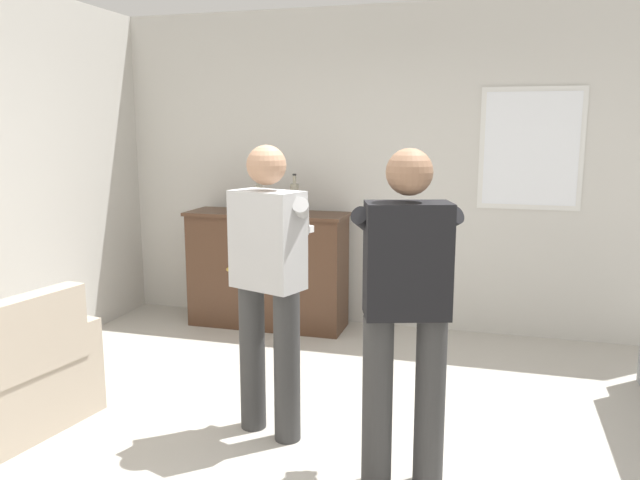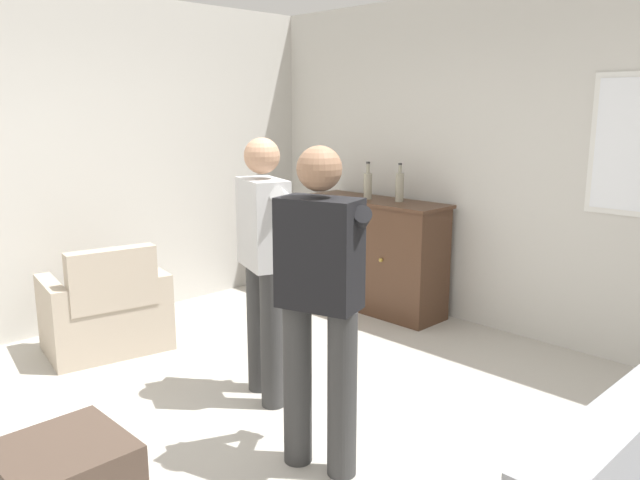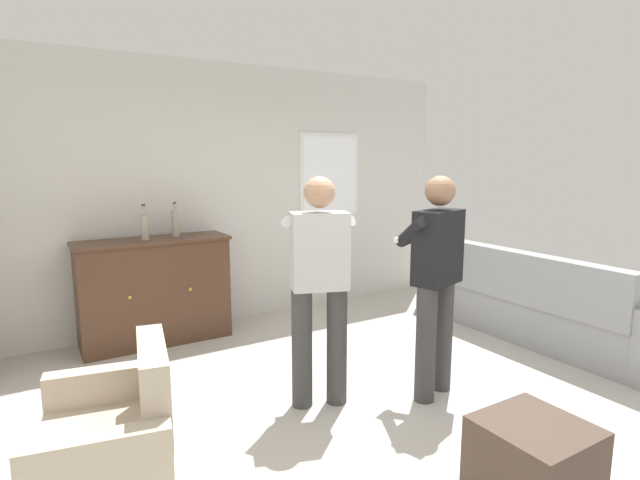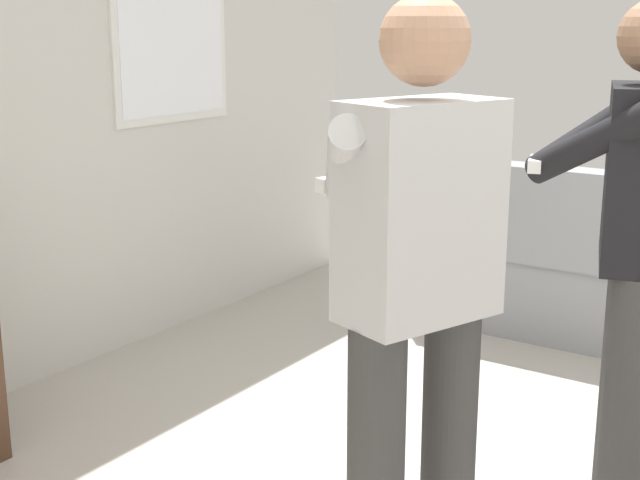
# 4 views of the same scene
# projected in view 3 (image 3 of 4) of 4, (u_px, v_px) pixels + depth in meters

# --- Properties ---
(ground) EXTENTS (10.40, 10.40, 0.00)m
(ground) POSITION_uv_depth(u_px,v_px,m) (397.00, 411.00, 3.60)
(ground) COLOR #B2ADA3
(wall_back_with_window) EXTENTS (5.20, 0.15, 2.80)m
(wall_back_with_window) POSITION_uv_depth(u_px,v_px,m) (249.00, 194.00, 5.63)
(wall_back_with_window) COLOR beige
(wall_back_with_window) RESTS_ON ground
(couch) EXTENTS (0.57, 2.64, 0.91)m
(couch) POSITION_uv_depth(u_px,v_px,m) (523.00, 305.00, 5.02)
(couch) COLOR gray
(couch) RESTS_ON ground
(armchair) EXTENTS (0.79, 0.98, 0.85)m
(armchair) POSITION_uv_depth(u_px,v_px,m) (112.00, 452.00, 2.61)
(armchair) COLOR #B2A38E
(armchair) RESTS_ON ground
(sideboard_cabinet) EXTENTS (1.43, 0.49, 1.03)m
(sideboard_cabinet) POSITION_uv_depth(u_px,v_px,m) (155.00, 291.00, 4.87)
(sideboard_cabinet) COLOR #472D1E
(sideboard_cabinet) RESTS_ON ground
(bottle_wine_green) EXTENTS (0.07, 0.07, 0.34)m
(bottle_wine_green) POSITION_uv_depth(u_px,v_px,m) (175.00, 223.00, 4.93)
(bottle_wine_green) COLOR gray
(bottle_wine_green) RESTS_ON sideboard_cabinet
(bottle_liquor_amber) EXTENTS (0.08, 0.08, 0.34)m
(bottle_liquor_amber) POSITION_uv_depth(u_px,v_px,m) (145.00, 226.00, 4.71)
(bottle_liquor_amber) COLOR gray
(bottle_liquor_amber) RESTS_ON sideboard_cabinet
(ottoman) EXTENTS (0.52, 0.52, 0.43)m
(ottoman) POSITION_uv_depth(u_px,v_px,m) (533.00, 462.00, 2.64)
(ottoman) COLOR #47382D
(ottoman) RESTS_ON ground
(person_standing_left) EXTENTS (0.53, 0.52, 1.68)m
(person_standing_left) POSITION_uv_depth(u_px,v_px,m) (319.00, 280.00, 3.57)
(person_standing_left) COLOR #383838
(person_standing_left) RESTS_ON ground
(person_standing_right) EXTENTS (0.53, 0.52, 1.68)m
(person_standing_right) POSITION_uv_depth(u_px,v_px,m) (435.00, 276.00, 3.71)
(person_standing_right) COLOR #383838
(person_standing_right) RESTS_ON ground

